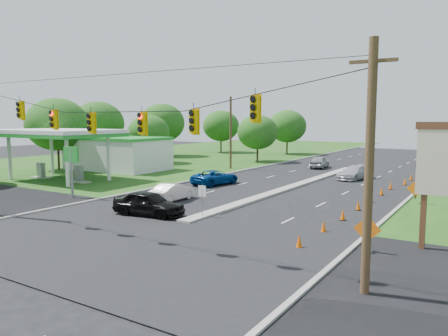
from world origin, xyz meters
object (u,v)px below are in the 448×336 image
Objects in this scene: black_sedan at (149,204)px; white_sedan at (173,192)px; gas_station at (109,150)px; blue_pickup at (215,177)px.

white_sedan is (-2.04, 4.97, -0.13)m from black_sedan.
gas_station is at bearing -32.50° from white_sedan.
gas_station is 25.91m from black_sedan.
gas_station reaches higher than white_sedan.
gas_station is 3.92× the size of blue_pickup.
white_sedan is (18.45, -10.78, -1.89)m from gas_station.
gas_station is at bearing 45.33° from black_sedan.
white_sedan is 0.82× the size of blue_pickup.
blue_pickup is at bearing -80.35° from white_sedan.
gas_station reaches higher than black_sedan.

